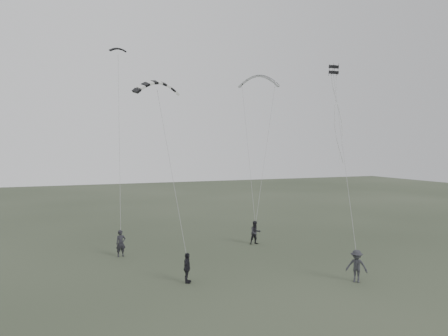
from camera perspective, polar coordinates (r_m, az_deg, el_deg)
name	(u,v)px	position (r m, az deg, el deg)	size (l,w,h in m)	color
ground	(244,275)	(27.55, 2.59, -13.77)	(140.00, 140.00, 0.00)	#2F3826
flyer_left	(121,243)	(32.48, -13.33, -9.55)	(0.69, 0.46, 1.90)	black
flyer_right	(255,233)	(35.60, 4.12, -8.41)	(0.91, 0.71, 1.88)	black
flyer_center	(187,268)	(25.87, -4.84, -12.87)	(1.02, 0.43, 1.74)	black
flyer_far	(357,266)	(27.01, 16.93, -12.15)	(1.22, 0.70, 1.88)	#2B2B30
kite_dark_small	(118,49)	(35.96, -13.68, 14.91)	(1.29, 0.39, 0.46)	black
kite_pale_large	(258,76)	(42.23, 4.52, 11.86)	(3.90, 0.88, 1.61)	#9A9C9E
kite_striped	(157,82)	(29.53, -8.75, 10.99)	(3.05, 0.76, 1.19)	black
kite_box	(334,70)	(36.32, 14.13, 12.36)	(0.56, 0.56, 0.68)	black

